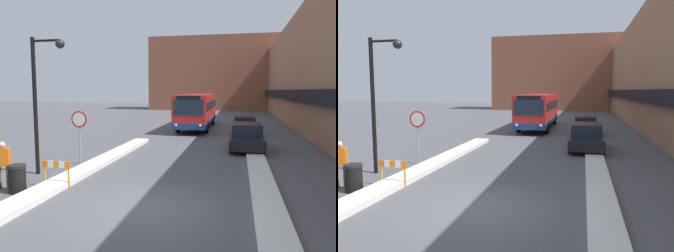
{
  "view_description": "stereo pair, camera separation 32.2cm",
  "coord_description": "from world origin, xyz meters",
  "views": [
    {
      "loc": [
        2.66,
        -9.0,
        3.42
      ],
      "look_at": [
        -0.58,
        6.17,
        1.74
      ],
      "focal_mm": 35.0,
      "sensor_mm": 36.0,
      "label": 1
    },
    {
      "loc": [
        2.97,
        -8.93,
        3.42
      ],
      "look_at": [
        -0.58,
        6.17,
        1.74
      ],
      "focal_mm": 35.0,
      "sensor_mm": 36.0,
      "label": 2
    }
  ],
  "objects": [
    {
      "name": "stop_sign",
      "position": [
        -4.5,
        4.85,
        1.81
      ],
      "size": [
        0.76,
        0.08,
        2.49
      ],
      "color": "gray",
      "rests_on": "ground_plane"
    },
    {
      "name": "snow_bank_right",
      "position": [
        3.6,
        2.57,
        0.08
      ],
      "size": [
        0.9,
        11.66,
        0.16
      ],
      "color": "silver",
      "rests_on": "ground_plane"
    },
    {
      "name": "city_bus",
      "position": [
        -0.96,
        20.78,
        1.7
      ],
      "size": [
        2.59,
        11.53,
        3.08
      ],
      "color": "red",
      "rests_on": "ground_plane"
    },
    {
      "name": "trash_bin",
      "position": [
        -4.54,
        0.43,
        0.48
      ],
      "size": [
        0.59,
        0.59,
        0.95
      ],
      "color": "black",
      "rests_on": "ground_plane"
    },
    {
      "name": "snow_bank_left",
      "position": [
        -3.6,
        4.31,
        0.11
      ],
      "size": [
        0.9,
        15.31,
        0.21
      ],
      "color": "silver",
      "rests_on": "ground_plane"
    },
    {
      "name": "pedestrian",
      "position": [
        -5.27,
        0.69,
        1.01
      ],
      "size": [
        0.53,
        0.32,
        1.67
      ],
      "rotation": [
        0.0,
        0.0,
        0.27
      ],
      "color": "brown",
      "rests_on": "ground_plane"
    },
    {
      "name": "building_backdrop_far",
      "position": [
        0.0,
        51.66,
        6.42
      ],
      "size": [
        26.0,
        8.0,
        12.83
      ],
      "color": "brown",
      "rests_on": "ground_plane"
    },
    {
      "name": "street_lamp",
      "position": [
        -5.06,
        2.83,
        3.49
      ],
      "size": [
        1.46,
        0.36,
        5.53
      ],
      "color": "black",
      "rests_on": "ground_plane"
    },
    {
      "name": "construction_barricade",
      "position": [
        -3.6,
        1.3,
        0.67
      ],
      "size": [
        1.1,
        0.06,
        0.94
      ],
      "color": "orange",
      "rests_on": "ground_plane"
    },
    {
      "name": "ground_plane",
      "position": [
        0.0,
        0.0,
        0.0
      ],
      "size": [
        160.0,
        160.0,
        0.0
      ],
      "primitive_type": "plane",
      "color": "#515156"
    },
    {
      "name": "parked_car_front",
      "position": [
        3.2,
        10.5,
        0.75
      ],
      "size": [
        1.94,
        4.66,
        1.52
      ],
      "color": "black",
      "rests_on": "ground_plane"
    },
    {
      "name": "building_row_right",
      "position": [
        9.98,
        24.0,
        5.15
      ],
      "size": [
        5.5,
        60.0,
        10.34
      ],
      "color": "#996B4C",
      "rests_on": "ground_plane"
    },
    {
      "name": "parked_car_middle",
      "position": [
        3.2,
        17.33,
        0.7
      ],
      "size": [
        1.84,
        4.31,
        1.4
      ],
      "color": "navy",
      "rests_on": "ground_plane"
    }
  ]
}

